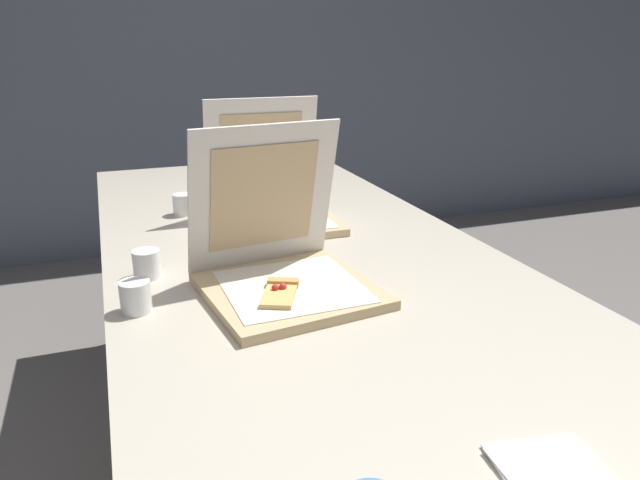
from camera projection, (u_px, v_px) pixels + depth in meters
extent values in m
cube|color=slate|center=(173.00, 33.00, 3.45)|extent=(10.00, 0.10, 2.60)
cube|color=#BCB29E|center=(292.00, 248.00, 1.63)|extent=(0.98, 2.24, 0.03)
cylinder|color=gray|center=(126.00, 264.00, 2.54)|extent=(0.04, 0.04, 0.72)
cylinder|color=gray|center=(311.00, 242.00, 2.82)|extent=(0.04, 0.04, 0.72)
cube|color=tan|center=(289.00, 291.00, 1.29)|extent=(0.39, 0.39, 0.02)
cube|color=silver|center=(292.00, 286.00, 1.28)|extent=(0.29, 0.29, 0.00)
cube|color=silver|center=(263.00, 197.00, 1.34)|extent=(0.36, 0.13, 0.34)
cube|color=tan|center=(264.00, 197.00, 1.34)|extent=(0.26, 0.09, 0.24)
cube|color=#E0B266|center=(279.00, 295.00, 1.23)|extent=(0.11, 0.13, 0.01)
cube|color=tan|center=(283.00, 283.00, 1.28)|extent=(0.07, 0.05, 0.02)
sphere|color=red|center=(283.00, 287.00, 1.25)|extent=(0.02, 0.02, 0.02)
sphere|color=red|center=(275.00, 288.00, 1.24)|extent=(0.02, 0.02, 0.02)
cube|color=tan|center=(274.00, 222.00, 1.77)|extent=(0.35, 0.35, 0.02)
cube|color=silver|center=(274.00, 218.00, 1.77)|extent=(0.31, 0.31, 0.00)
cube|color=silver|center=(261.00, 153.00, 1.84)|extent=(0.35, 0.08, 0.34)
cube|color=tan|center=(262.00, 153.00, 1.83)|extent=(0.25, 0.06, 0.25)
cylinder|color=white|center=(285.00, 209.00, 1.75)|extent=(0.03, 0.03, 0.00)
cylinder|color=white|center=(288.00, 213.00, 1.76)|extent=(0.01, 0.00, 0.03)
cylinder|color=white|center=(283.00, 213.00, 1.76)|extent=(0.00, 0.00, 0.03)
cylinder|color=white|center=(285.00, 214.00, 1.75)|extent=(0.00, 0.00, 0.03)
cylinder|color=white|center=(135.00, 297.00, 1.21)|extent=(0.06, 0.06, 0.07)
cylinder|color=white|center=(183.00, 204.00, 1.87)|extent=(0.06, 0.06, 0.07)
cylinder|color=white|center=(147.00, 264.00, 1.38)|extent=(0.06, 0.06, 0.07)
cube|color=white|center=(554.00, 473.00, 0.76)|extent=(0.16, 0.16, 0.00)
cube|color=white|center=(554.00, 473.00, 0.76)|extent=(0.14, 0.14, 0.00)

